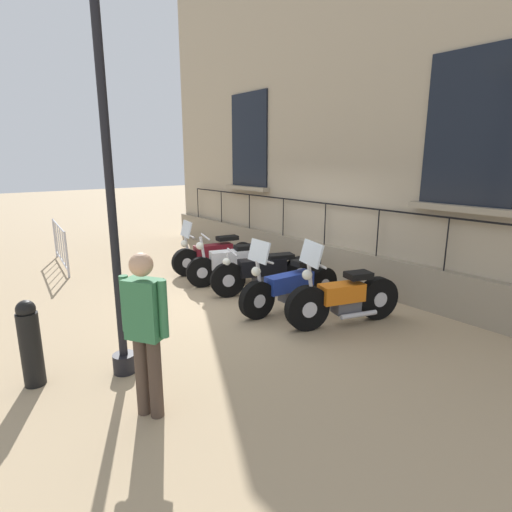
% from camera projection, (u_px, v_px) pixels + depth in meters
% --- Properties ---
extents(ground_plane, '(60.00, 60.00, 0.00)m').
position_uv_depth(ground_plane, '(253.00, 297.00, 7.94)').
color(ground_plane, tan).
extents(building_facade, '(0.82, 12.87, 8.20)m').
position_uv_depth(building_facade, '(344.00, 91.00, 8.44)').
color(building_facade, tan).
rests_on(building_facade, ground_plane).
extents(motorcycle_maroon, '(2.09, 0.70, 1.26)m').
position_uv_depth(motorcycle_maroon, '(215.00, 255.00, 9.57)').
color(motorcycle_maroon, black).
rests_on(motorcycle_maroon, ground_plane).
extents(motorcycle_white, '(1.93, 0.88, 1.08)m').
position_uv_depth(motorcycle_white, '(232.00, 264.00, 8.65)').
color(motorcycle_white, black).
rests_on(motorcycle_white, ground_plane).
extents(motorcycle_black, '(2.11, 0.94, 0.90)m').
position_uv_depth(motorcycle_black, '(264.00, 272.00, 8.06)').
color(motorcycle_black, black).
rests_on(motorcycle_black, ground_plane).
extents(motorcycle_blue, '(2.16, 0.59, 1.33)m').
position_uv_depth(motorcycle_blue, '(291.00, 287.00, 7.19)').
color(motorcycle_blue, black).
rests_on(motorcycle_blue, ground_plane).
extents(motorcycle_orange, '(1.98, 0.88, 1.41)m').
position_uv_depth(motorcycle_orange, '(343.00, 299.00, 6.53)').
color(motorcycle_orange, black).
rests_on(motorcycle_orange, ground_plane).
extents(lamppost, '(0.35, 1.05, 5.01)m').
position_uv_depth(lamppost, '(98.00, 42.00, 4.27)').
color(lamppost, black).
rests_on(lamppost, ground_plane).
extents(crowd_barrier, '(0.31, 2.29, 1.05)m').
position_uv_depth(crowd_barrier, '(60.00, 244.00, 10.01)').
color(crowd_barrier, '#B7B7BF').
rests_on(crowd_barrier, ground_plane).
extents(bollard, '(0.24, 0.24, 1.06)m').
position_uv_depth(bollard, '(30.00, 343.00, 4.75)').
color(bollard, black).
rests_on(bollard, ground_plane).
extents(pedestrian_standing, '(0.38, 0.46, 1.75)m').
position_uv_depth(pedestrian_standing, '(145.00, 326.00, 4.08)').
color(pedestrian_standing, '#47382D').
rests_on(pedestrian_standing, ground_plane).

